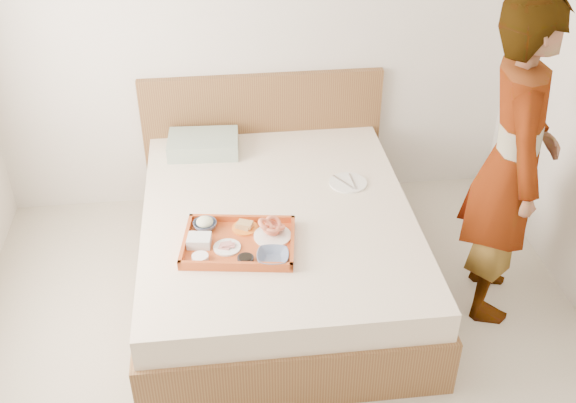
% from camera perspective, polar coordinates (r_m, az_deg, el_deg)
% --- Properties ---
extents(wall_back, '(3.50, 0.01, 2.60)m').
position_cam_1_polar(wall_back, '(4.47, -2.84, 14.85)').
color(wall_back, silver).
rests_on(wall_back, ground).
extents(bed, '(1.65, 2.00, 0.53)m').
position_cam_1_polar(bed, '(4.09, -0.86, -3.73)').
color(bed, brown).
rests_on(bed, ground).
extents(headboard, '(1.65, 0.06, 0.95)m').
position_cam_1_polar(headboard, '(4.78, -2.12, 5.39)').
color(headboard, brown).
rests_on(headboard, ground).
extents(pillow, '(0.47, 0.33, 0.11)m').
position_cam_1_polar(pillow, '(4.51, -7.14, 4.80)').
color(pillow, gray).
rests_on(pillow, bed).
extents(tray, '(0.65, 0.51, 0.05)m').
position_cam_1_polar(tray, '(3.65, -4.15, -3.41)').
color(tray, '#C64F1F').
rests_on(tray, bed).
extents(prawn_plate, '(0.23, 0.23, 0.01)m').
position_cam_1_polar(prawn_plate, '(3.69, -1.31, -2.91)').
color(prawn_plate, white).
rests_on(prawn_plate, tray).
extents(navy_bowl_big, '(0.19, 0.19, 0.04)m').
position_cam_1_polar(navy_bowl_big, '(3.52, -1.29, -4.68)').
color(navy_bowl_big, navy).
rests_on(navy_bowl_big, tray).
extents(sauce_dish, '(0.10, 0.10, 0.03)m').
position_cam_1_polar(sauce_dish, '(3.52, -3.59, -4.91)').
color(sauce_dish, black).
rests_on(sauce_dish, tray).
extents(meat_plate, '(0.17, 0.17, 0.01)m').
position_cam_1_polar(meat_plate, '(3.62, -5.14, -3.87)').
color(meat_plate, white).
rests_on(meat_plate, tray).
extents(bread_plate, '(0.16, 0.16, 0.01)m').
position_cam_1_polar(bread_plate, '(3.76, -3.64, -2.23)').
color(bread_plate, orange).
rests_on(bread_plate, tray).
extents(salad_bowl, '(0.15, 0.15, 0.04)m').
position_cam_1_polar(salad_bowl, '(3.77, -7.00, -1.98)').
color(salad_bowl, navy).
rests_on(salad_bowl, tray).
extents(plastic_tub, '(0.14, 0.12, 0.05)m').
position_cam_1_polar(plastic_tub, '(3.65, -7.48, -3.29)').
color(plastic_tub, silver).
rests_on(plastic_tub, tray).
extents(cheese_round, '(0.10, 0.10, 0.03)m').
position_cam_1_polar(cheese_round, '(3.55, -7.40, -4.72)').
color(cheese_round, white).
rests_on(cheese_round, tray).
extents(dinner_plate, '(0.28, 0.28, 0.01)m').
position_cam_1_polar(dinner_plate, '(4.17, 5.07, 1.58)').
color(dinner_plate, white).
rests_on(dinner_plate, bed).
extents(person, '(0.60, 0.77, 1.86)m').
position_cam_1_polar(person, '(3.77, 18.32, 2.97)').
color(person, white).
rests_on(person, ground).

